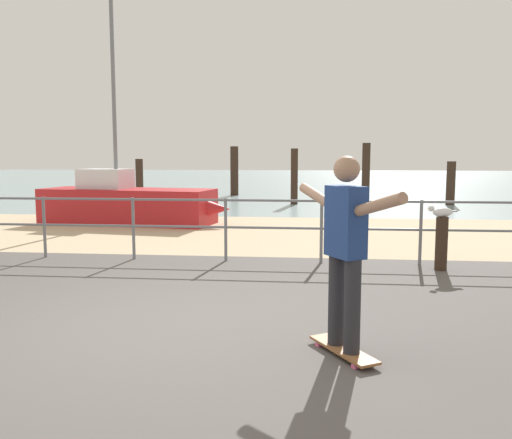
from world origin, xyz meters
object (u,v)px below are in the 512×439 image
skateboard (343,350)px  sailboat (133,204)px  skateboarder (345,241)px  bollard_short (441,244)px  seagull (442,212)px

skateboard → sailboat: bearing=118.8°
skateboarder → bollard_short: bearing=65.7°
skateboarder → seagull: skateboarder is taller
skateboard → bollard_short: 4.06m
sailboat → skateboard: (4.80, -8.72, -0.46)m
skateboarder → bollard_short: skateboarder is taller
skateboarder → sailboat: bearing=118.8°
sailboat → skateboard: sailboat is taller
skateboarder → bollard_short: (1.66, 3.69, -0.60)m
skateboard → seagull: size_ratio=1.65×
bollard_short → skateboarder: bearing=-114.3°
bollard_short → sailboat: bearing=142.1°
skateboarder → seagull: (1.65, 3.68, -0.11)m
sailboat → skateboarder: size_ratio=3.41×
sailboat → bollard_short: (6.46, -5.03, -0.11)m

